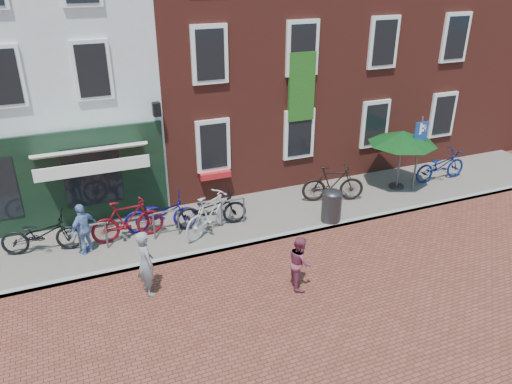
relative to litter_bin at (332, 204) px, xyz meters
name	(u,v)px	position (x,y,z in m)	size (l,w,h in m)	color
ground	(231,250)	(-3.33, -0.30, -0.67)	(80.00, 80.00, 0.00)	brown
sidewalk	(245,218)	(-2.33, 1.20, -0.62)	(24.00, 3.00, 0.10)	slate
building_stucco	(10,55)	(-8.33, 6.70, 3.83)	(8.00, 8.00, 9.00)	silver
building_brick_mid	(216,28)	(-1.33, 6.70, 4.33)	(6.00, 8.00, 10.00)	maroon
building_brick_right	(356,21)	(4.67, 6.70, 4.33)	(6.00, 8.00, 10.00)	maroon
filler_right	(478,26)	(11.17, 6.70, 3.83)	(7.00, 8.00, 9.00)	maroon
litter_bin	(332,204)	(0.00, 0.00, 0.00)	(0.60, 0.60, 1.10)	#323234
parking_sign	(419,143)	(3.73, 0.89, 1.14)	(0.50, 0.07, 2.60)	#4C4C4F
parasol	(403,135)	(3.33, 1.25, 1.35)	(2.30, 2.30, 2.16)	#4C4C4F
woman	(146,263)	(-5.81, -1.37, 0.17)	(0.61, 0.40, 1.68)	gray
boy	(300,262)	(-2.32, -2.50, 0.02)	(0.67, 0.52, 1.37)	#843549
cafe_person	(84,229)	(-7.02, 0.89, 0.16)	(0.85, 0.36, 1.46)	#6B87BE
bicycle_0	(41,234)	(-8.10, 1.37, -0.02)	(0.73, 2.09, 1.10)	black
bicycle_1	(127,220)	(-5.85, 1.18, 0.04)	(0.57, 2.02, 1.22)	#650912
bicycle_2	(161,214)	(-4.88, 1.32, -0.02)	(0.73, 2.09, 1.10)	#120C63
bicycle_3	(210,213)	(-3.58, 0.70, 0.04)	(0.57, 2.02, 1.22)	#B7B8B9
bicycle_4	(212,209)	(-3.44, 1.03, -0.02)	(0.73, 2.09, 1.10)	black
bicycle_5	(333,184)	(0.72, 1.18, 0.04)	(0.57, 2.02, 1.22)	black
bicycle_6	(440,166)	(5.12, 1.22, -0.02)	(0.73, 2.09, 1.10)	#0A1A57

